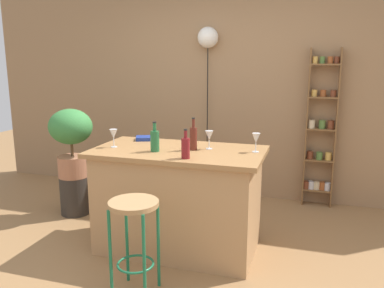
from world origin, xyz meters
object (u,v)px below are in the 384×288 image
at_px(bar_stool, 134,225).
at_px(bottle_olive_oil, 193,138).
at_px(potted_plant, 71,136).
at_px(spice_shelf, 321,133).
at_px(cookbook, 147,138).
at_px(bottle_spirits_clear, 155,140).
at_px(pendant_globe_light, 208,39).
at_px(plant_stool, 75,195).
at_px(wine_glass_right, 113,134).
at_px(wine_glass_center, 209,136).
at_px(wine_glass_left, 256,139).
at_px(bottle_wine_red, 186,147).

bearing_deg(bar_stool, bottle_olive_oil, 76.34).
bearing_deg(potted_plant, spice_shelf, 22.66).
xyz_separation_m(bottle_olive_oil, cookbook, (-0.57, 0.28, -0.09)).
height_order(bottle_spirits_clear, pendant_globe_light, pendant_globe_light).
distance_m(plant_stool, wine_glass_right, 1.26).
relative_size(spice_shelf, pendant_globe_light, 0.88).
height_order(plant_stool, wine_glass_center, wine_glass_center).
xyz_separation_m(spice_shelf, wine_glass_left, (-0.55, -1.41, 0.17)).
bearing_deg(wine_glass_center, cookbook, 163.57).
bearing_deg(spice_shelf, bar_stool, -118.98).
height_order(bottle_spirits_clear, wine_glass_left, bottle_spirits_clear).
xyz_separation_m(bottle_olive_oil, bottle_wine_red, (0.03, -0.31, -0.02)).
height_order(spice_shelf, bottle_olive_oil, spice_shelf).
bearing_deg(wine_glass_left, cookbook, 169.75).
distance_m(plant_stool, bottle_spirits_clear, 1.57).
relative_size(bar_stool, cookbook, 3.42).
bearing_deg(pendant_globe_light, spice_shelf, -0.85).
relative_size(spice_shelf, bottle_wine_red, 7.63).
xyz_separation_m(wine_glass_left, wine_glass_center, (-0.41, -0.00, 0.00)).
xyz_separation_m(wine_glass_right, cookbook, (0.15, 0.39, -0.10)).
distance_m(spice_shelf, plant_stool, 2.89).
distance_m(cookbook, pendant_globe_light, 1.61).
distance_m(wine_glass_left, wine_glass_center, 0.41).
distance_m(wine_glass_center, cookbook, 0.72).
xyz_separation_m(bottle_olive_oil, bottle_spirits_clear, (-0.30, -0.15, -0.01)).
xyz_separation_m(bottle_olive_oil, wine_glass_left, (0.53, 0.08, 0.01)).
height_order(bar_stool, wine_glass_center, wine_glass_center).
xyz_separation_m(bottle_spirits_clear, bottle_wine_red, (0.33, -0.16, -0.01)).
bearing_deg(wine_glass_right, plant_stool, 147.29).
bearing_deg(potted_plant, bottle_olive_oil, -15.11).
bearing_deg(bottle_spirits_clear, wine_glass_center, 28.75).
bearing_deg(spice_shelf, bottle_spirits_clear, -130.00).
distance_m(bar_stool, wine_glass_left, 1.26).
height_order(bar_stool, bottle_olive_oil, bottle_olive_oil).
distance_m(bottle_wine_red, wine_glass_left, 0.64).
bearing_deg(cookbook, bottle_olive_oil, -48.34).
xyz_separation_m(plant_stool, pendant_globe_light, (1.24, 1.10, 1.73)).
distance_m(potted_plant, bottle_wine_red, 1.71).
bearing_deg(bar_stool, potted_plant, 137.25).
bearing_deg(cookbook, wine_glass_left, -32.00).
bearing_deg(bottle_spirits_clear, plant_stool, 155.29).
relative_size(spice_shelf, wine_glass_center, 11.18).
relative_size(spice_shelf, wine_glass_left, 11.18).
relative_size(spice_shelf, cookbook, 8.73).
relative_size(spice_shelf, bottle_spirits_clear, 7.07).
relative_size(bottle_olive_oil, wine_glass_left, 1.74).
xyz_separation_m(bar_stool, bottle_wine_red, (0.23, 0.50, 0.48)).
bearing_deg(spice_shelf, plant_stool, -157.34).
height_order(bar_stool, potted_plant, potted_plant).
height_order(spice_shelf, wine_glass_center, spice_shelf).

